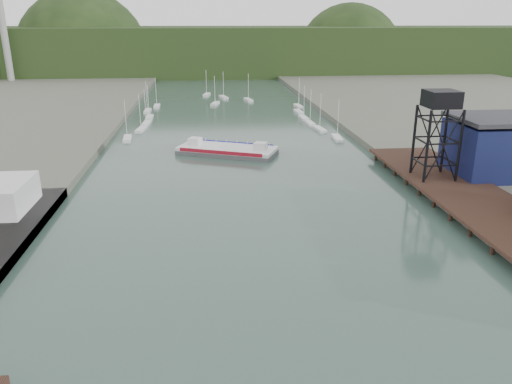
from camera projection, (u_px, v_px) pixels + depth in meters
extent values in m
cube|color=black|center=(478.00, 201.00, 81.36)|extent=(14.00, 70.00, 0.50)
cylinder|color=black|center=(442.00, 209.00, 81.14)|extent=(0.60, 0.60, 2.20)
cylinder|color=black|center=(512.00, 206.00, 82.29)|extent=(0.60, 0.60, 2.20)
cylinder|color=black|center=(427.00, 147.00, 88.08)|extent=(0.50, 0.50, 13.00)
cylinder|color=black|center=(460.00, 146.00, 88.65)|extent=(0.50, 0.50, 13.00)
cylinder|color=black|center=(414.00, 139.00, 93.72)|extent=(0.50, 0.50, 13.00)
cylinder|color=black|center=(444.00, 139.00, 94.29)|extent=(0.50, 0.50, 13.00)
cube|color=black|center=(442.00, 99.00, 88.57)|extent=(5.50, 5.50, 3.00)
cube|color=#0D183A|center=(506.00, 149.00, 95.17)|extent=(20.00, 14.00, 10.00)
cube|color=#2D2D33|center=(511.00, 118.00, 93.25)|extent=(20.50, 14.50, 0.80)
cube|color=silver|center=(127.00, 139.00, 131.06)|extent=(2.67, 7.65, 0.90)
cube|color=silver|center=(141.00, 130.00, 142.00)|extent=(2.81, 7.67, 0.90)
cube|color=silver|center=(146.00, 124.00, 150.39)|extent=(2.35, 7.59, 0.90)
cube|color=silver|center=(149.00, 118.00, 159.71)|extent=(2.01, 7.50, 0.90)
cube|color=silver|center=(148.00, 111.00, 171.05)|extent=(2.00, 7.50, 0.90)
cube|color=silver|center=(157.00, 106.00, 180.52)|extent=(2.16, 7.54, 0.90)
cube|color=silver|center=(337.00, 138.00, 131.77)|extent=(2.53, 7.62, 0.90)
cube|color=silver|center=(320.00, 129.00, 142.36)|extent=(2.76, 7.67, 0.90)
cube|color=silver|center=(310.00, 123.00, 150.52)|extent=(2.22, 7.56, 0.90)
cube|color=silver|center=(304.00, 118.00, 158.96)|extent=(2.18, 7.54, 0.90)
cube|color=silver|center=(299.00, 112.00, 169.43)|extent=(2.46, 7.61, 0.90)
cube|color=silver|center=(298.00, 106.00, 180.55)|extent=(2.48, 7.61, 0.90)
cube|color=silver|center=(215.00, 104.00, 186.15)|extent=(3.78, 7.76, 0.90)
cube|color=silver|center=(248.00, 100.00, 194.94)|extent=(3.31, 7.74, 0.90)
cube|color=silver|center=(224.00, 97.00, 201.57)|extent=(3.76, 7.76, 0.90)
cube|color=silver|center=(207.00, 95.00, 208.44)|extent=(3.40, 7.74, 0.90)
cylinder|color=gray|center=(2.00, 20.00, 237.53)|extent=(3.20, 3.20, 60.00)
cube|color=black|center=(214.00, 50.00, 314.30)|extent=(500.00, 120.00, 28.00)
sphere|color=black|center=(85.00, 58.00, 307.94)|extent=(80.00, 80.00, 80.00)
sphere|color=black|center=(349.00, 58.00, 334.29)|extent=(70.00, 70.00, 70.00)
cube|color=#4F4F51|center=(227.00, 152.00, 117.63)|extent=(24.52, 17.34, 0.91)
cube|color=silver|center=(227.00, 149.00, 117.36)|extent=(24.52, 17.34, 0.73)
cube|color=maroon|center=(220.00, 152.00, 113.15)|extent=(18.48, 8.02, 0.82)
cube|color=#151692|center=(234.00, 143.00, 121.45)|extent=(18.48, 8.02, 0.82)
cube|color=silver|center=(195.00, 142.00, 119.32)|extent=(3.59, 3.59, 1.82)
cube|color=silver|center=(260.00, 146.00, 114.69)|extent=(3.59, 3.59, 1.82)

